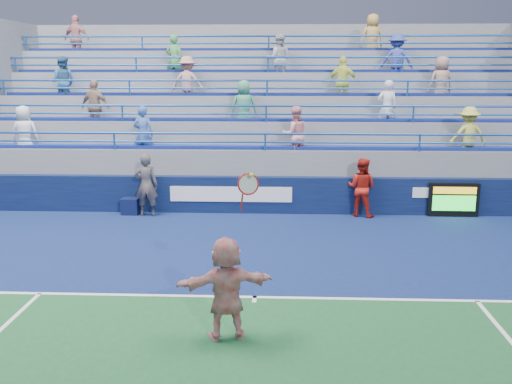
{
  "coord_description": "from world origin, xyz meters",
  "views": [
    {
      "loc": [
        0.47,
        -10.0,
        4.19
      ],
      "look_at": [
        -0.09,
        2.5,
        1.5
      ],
      "focal_mm": 40.0,
      "sensor_mm": 36.0,
      "label": 1
    }
  ],
  "objects_px": {
    "judge_chair": "(131,205)",
    "tennis_player": "(226,288)",
    "line_judge": "(146,185)",
    "ball_girl": "(361,188)",
    "serve_speed_board": "(453,200)"
  },
  "relations": [
    {
      "from": "judge_chair",
      "to": "line_judge",
      "type": "height_order",
      "value": "line_judge"
    },
    {
      "from": "serve_speed_board",
      "to": "ball_girl",
      "type": "relative_size",
      "value": 0.84
    },
    {
      "from": "serve_speed_board",
      "to": "tennis_player",
      "type": "relative_size",
      "value": 0.54
    },
    {
      "from": "line_judge",
      "to": "ball_girl",
      "type": "relative_size",
      "value": 1.07
    },
    {
      "from": "serve_speed_board",
      "to": "judge_chair",
      "type": "height_order",
      "value": "serve_speed_board"
    },
    {
      "from": "judge_chair",
      "to": "serve_speed_board",
      "type": "bearing_deg",
      "value": 0.55
    },
    {
      "from": "serve_speed_board",
      "to": "line_judge",
      "type": "height_order",
      "value": "line_judge"
    },
    {
      "from": "serve_speed_board",
      "to": "judge_chair",
      "type": "xyz_separation_m",
      "value": [
        -9.43,
        -0.09,
        -0.22
      ]
    },
    {
      "from": "judge_chair",
      "to": "ball_girl",
      "type": "relative_size",
      "value": 0.51
    },
    {
      "from": "judge_chair",
      "to": "tennis_player",
      "type": "distance_m",
      "value": 8.63
    },
    {
      "from": "tennis_player",
      "to": "line_judge",
      "type": "distance_m",
      "value": 8.22
    },
    {
      "from": "line_judge",
      "to": "ball_girl",
      "type": "xyz_separation_m",
      "value": [
        6.23,
        0.23,
        -0.06
      ]
    },
    {
      "from": "tennis_player",
      "to": "line_judge",
      "type": "xyz_separation_m",
      "value": [
        -3.06,
        7.63,
        0.08
      ]
    },
    {
      "from": "serve_speed_board",
      "to": "line_judge",
      "type": "bearing_deg",
      "value": -178.14
    },
    {
      "from": "serve_speed_board",
      "to": "ball_girl",
      "type": "distance_m",
      "value": 2.69
    }
  ]
}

